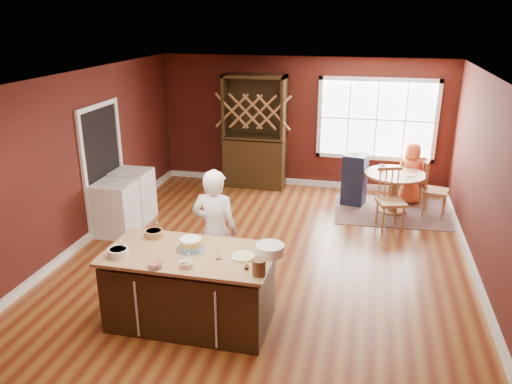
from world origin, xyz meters
TOP-DOWN VIEW (x-y plane):
  - room_shell at (0.00, 0.00)m, footprint 7.00×7.00m
  - window at (1.50, 3.47)m, footprint 2.36×0.10m
  - doorway at (-2.97, 0.60)m, footprint 0.08×1.26m
  - kitchen_island at (-0.55, -1.84)m, footprint 1.94×1.02m
  - dining_table at (1.89, 2.35)m, footprint 1.10×1.10m
  - baker at (-0.48, -1.05)m, footprint 0.63×0.43m
  - layer_cake at (-0.55, -1.76)m, footprint 0.34×0.34m
  - bowl_blue at (-1.30, -2.10)m, footprint 0.23×0.23m
  - bowl_yellow at (-1.12, -1.53)m, footprint 0.23×0.23m
  - bowl_pink at (-0.78, -2.27)m, footprint 0.16×0.16m
  - bowl_olive at (-0.46, -2.17)m, footprint 0.15×0.15m
  - drinking_glass at (-0.17, -1.92)m, footprint 0.07×0.07m
  - dinner_plate at (0.08, -1.81)m, footprint 0.28×0.28m
  - white_tub at (0.36, -1.66)m, footprint 0.33×0.33m
  - stoneware_crock at (0.35, -2.16)m, footprint 0.15×0.15m
  - toy_figurine at (0.19, -2.08)m, footprint 0.05×0.05m
  - rug at (1.89, 2.35)m, footprint 2.17×1.73m
  - chair_east at (2.63, 2.33)m, footprint 0.50×0.52m
  - chair_south at (1.82, 1.53)m, footprint 0.55×0.54m
  - chair_north at (2.29, 3.13)m, footprint 0.39×0.38m
  - seated_woman at (2.21, 2.88)m, footprint 0.66×0.51m
  - high_chair at (1.17, 2.60)m, footprint 0.50×0.50m
  - toddler at (1.14, 2.70)m, footprint 0.18×0.14m
  - table_plate at (2.15, 2.26)m, footprint 0.19×0.19m
  - table_cup at (1.66, 2.53)m, footprint 0.14×0.14m
  - hutch at (-0.95, 3.22)m, footprint 1.28×0.53m
  - washer at (-2.64, 0.28)m, footprint 0.62×0.60m
  - dryer at (-2.64, 0.92)m, footprint 0.63×0.61m

SIDE VIEW (x-z plane):
  - rug at x=1.89m, z-range 0.00..0.01m
  - kitchen_island at x=-0.55m, z-range -0.02..0.90m
  - washer at x=-2.64m, z-range 0.00..0.90m
  - dryer at x=-2.64m, z-range 0.00..0.91m
  - chair_north at x=2.29m, z-range 0.00..0.92m
  - high_chair at x=1.17m, z-range 0.00..1.03m
  - chair_east at x=2.63m, z-range 0.00..1.04m
  - chair_south at x=1.82m, z-range 0.00..1.06m
  - dining_table at x=1.89m, z-range 0.16..0.91m
  - seated_woman at x=2.21m, z-range 0.00..1.21m
  - table_plate at x=2.15m, z-range 0.75..0.76m
  - table_cup at x=1.66m, z-range 0.75..0.84m
  - toddler at x=1.14m, z-range 0.68..0.94m
  - baker at x=-0.48m, z-range 0.00..1.69m
  - dinner_plate at x=0.08m, z-range 0.92..0.94m
  - bowl_olive at x=-0.46m, z-range 0.92..0.98m
  - bowl_pink at x=-0.78m, z-range 0.92..0.98m
  - bowl_yellow at x=-1.12m, z-range 0.92..1.01m
  - toy_figurine at x=0.19m, z-range 0.92..1.01m
  - bowl_blue at x=-1.30m, z-range 0.92..1.01m
  - white_tub at x=0.36m, z-range 0.92..1.03m
  - drinking_glass at x=-0.17m, z-range 0.92..1.05m
  - layer_cake at x=-0.55m, z-range 0.92..1.06m
  - stoneware_crock at x=0.35m, z-range 0.92..1.09m
  - doorway at x=-2.97m, z-range -0.04..2.09m
  - hutch at x=-0.95m, z-range 0.00..2.34m
  - room_shell at x=0.00m, z-range -2.15..4.85m
  - window at x=1.50m, z-range 0.67..2.33m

